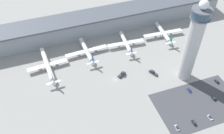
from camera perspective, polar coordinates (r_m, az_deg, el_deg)
ground_plane at (r=202.57m, az=0.70°, el=-2.92°), size 1000.00×1000.00×0.00m
terminal_building at (r=247.48m, az=-4.90°, el=9.90°), size 275.71×25.00×18.62m
control_tower at (r=191.75m, az=17.96°, el=5.09°), size 14.00×14.00×69.30m
parking_lot_surface at (r=197.68m, az=19.17°, el=-7.93°), size 64.00×40.00×0.01m
airplane_gate_alpha at (r=215.30m, az=-14.53°, el=0.39°), size 33.84×45.00×12.69m
airplane_gate_bravo at (r=223.23m, az=-5.81°, el=3.67°), size 38.66×35.66×12.39m
airplane_gate_charlie at (r=230.85m, az=3.19°, el=5.50°), size 34.57×33.09×11.66m
airplane_gate_delta at (r=247.38m, az=11.65°, el=7.62°), size 39.67×34.04×12.12m
service_truck_catering at (r=209.34m, az=9.39°, el=-1.34°), size 5.50×8.17×2.70m
service_truck_fuel at (r=205.06m, az=2.29°, el=-1.76°), size 7.93×5.38×3.19m
car_silver_sedan at (r=180.19m, az=14.65°, el=-13.29°), size 1.81×4.66×1.44m
car_white_wagon at (r=204.11m, az=22.25°, el=-6.70°), size 1.94×4.32×1.54m
car_navy_sedan at (r=185.67m, az=18.27°, el=-12.04°), size 1.75×4.77×1.40m
car_red_hatchback at (r=192.11m, az=21.50°, el=-10.68°), size 1.85×4.59×1.39m
car_yellow_taxi at (r=203.55m, az=17.26°, el=-5.08°), size 1.93×4.67×1.42m
car_green_van at (r=217.29m, az=22.85°, el=-3.09°), size 2.06×4.49×1.58m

